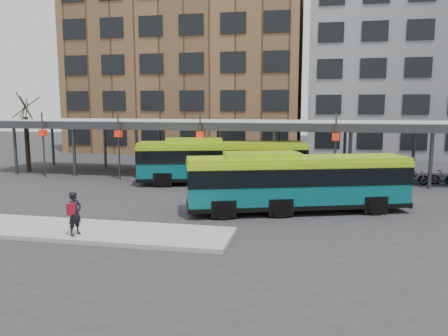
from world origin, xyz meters
The scene contains 10 objects.
ground centered at (0.00, 0.00, 0.00)m, with size 120.00×120.00×0.00m, color #28282B.
boarding_island centered at (-5.50, -3.00, 0.09)m, with size 14.00×3.00×0.18m, color gray.
canopy centered at (-0.06, 12.87, 3.91)m, with size 40.00×6.53×4.80m.
tree centered at (-18.00, 12.00, 2.43)m, with size 1.64×1.64×5.60m.
building_brick centered at (-10.00, 32.00, 11.00)m, with size 26.00×14.00×22.00m, color brown.
building_grey centered at (16.00, 32.00, 10.00)m, with size 24.00×14.00×20.00m, color slate.
bus_front centered at (3.81, 2.48, 1.58)m, with size 11.16×5.68×3.03m.
bus_rear centered at (-1.48, 9.50, 1.62)m, with size 11.54×5.13×3.11m.
pedestrian centered at (-4.61, -3.90, 1.07)m, with size 0.56×0.73×1.76m.
bike_rack centered at (12.72, 11.87, 0.48)m, with size 5.83×1.42×1.03m.
Camera 1 is at (4.54, -19.22, 5.31)m, focal length 35.00 mm.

